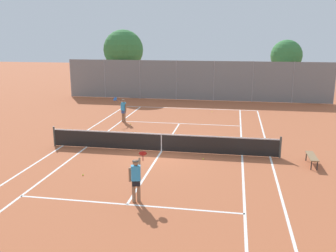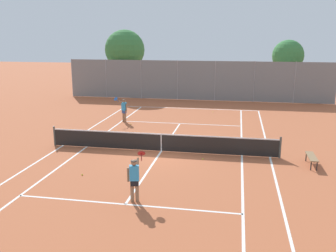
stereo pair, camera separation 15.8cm
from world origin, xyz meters
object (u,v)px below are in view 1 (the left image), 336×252
Objects in this scene: loose_tennis_ball_0 at (127,133)px; loose_tennis_ball_3 at (212,112)px; tree_behind_right at (286,56)px; loose_tennis_ball_2 at (83,175)px; loose_tennis_ball_4 at (203,159)px; player_far_left at (123,109)px; tree_behind_left at (124,51)px; player_near_side at (136,177)px; tennis_net at (161,142)px; loose_tennis_ball_1 at (130,124)px; courtside_bench at (312,157)px.

loose_tennis_ball_0 is 8.93m from loose_tennis_ball_3.
tree_behind_right is (6.29, 8.02, 3.92)m from loose_tennis_ball_3.
loose_tennis_ball_2 is 1.00× the size of loose_tennis_ball_3.
loose_tennis_ball_4 is (5.05, -4.08, 0.00)m from loose_tennis_ball_0.
loose_tennis_ball_3 is (5.85, 4.50, -0.89)m from player_far_left.
loose_tennis_ball_4 is 21.84m from tree_behind_left.
player_near_side reaches higher than loose_tennis_ball_0.
tennis_net is 6.10m from player_near_side.
tennis_net is 6.76× the size of player_far_left.
player_far_left is 26.88× the size of loose_tennis_ball_1.
player_near_side is at bearing -35.32° from loose_tennis_ball_2.
tree_behind_right is at bearing 45.85° from player_far_left.
loose_tennis_ball_1 is 9.49m from loose_tennis_ball_2.
courtside_bench is (7.27, -0.88, -0.10)m from tennis_net.
player_far_left is 26.88× the size of loose_tennis_ball_2.
tennis_net reaches higher than loose_tennis_ball_4.
loose_tennis_ball_1 is 17.94m from tree_behind_right.
tree_behind_right is at bearing 51.87° from loose_tennis_ball_3.
tree_behind_right is (10.92, 22.71, 3.92)m from loose_tennis_ball_2.
loose_tennis_ball_1 is (0.69, -0.72, -0.89)m from player_far_left.
player_far_left is at bearing 108.74° from player_near_side.
tennis_net is 2.19× the size of tree_behind_right.
player_far_left is at bearing -74.12° from tree_behind_left.
loose_tennis_ball_2 is at bearing 144.68° from player_near_side.
loose_tennis_ball_2 is 15.40m from loose_tennis_ball_3.
loose_tennis_ball_2 is (-2.67, -4.00, -0.48)m from tennis_net.
loose_tennis_ball_4 is 5.03m from courtside_bench.
player_near_side is 1.00× the size of player_far_left.
player_far_left is at bearing 96.90° from loose_tennis_ball_2.
loose_tennis_ball_3 is 12.74m from courtside_bench.
tennis_net is 7.33m from player_far_left.
loose_tennis_ball_4 is at bearing -179.19° from courtside_bench.
player_far_left is 3.38m from loose_tennis_ball_0.
loose_tennis_ball_0 is at bearing 131.74° from tennis_net.
player_near_side is at bearing -73.26° from loose_tennis_ball_1.
player_near_side is 25.66m from tree_behind_left.
loose_tennis_ball_1 is 7.34m from loose_tennis_ball_3.
loose_tennis_ball_1 is (-3.47, 11.55, -0.89)m from player_near_side.
loose_tennis_ball_0 is 6.49m from loose_tennis_ball_4.
loose_tennis_ball_0 is 0.01× the size of tree_behind_right.
tree_behind_left is (-14.59, 19.08, 3.92)m from courtside_bench.
player_far_left is 12.94m from tree_behind_left.
player_far_left is 1.18× the size of courtside_bench.
tennis_net is 7.33m from courtside_bench.
tree_behind_right is at bearing 64.33° from loose_tennis_ball_2.
tree_behind_right reaches higher than tennis_net.
loose_tennis_ball_0 is (1.11, -3.07, -0.89)m from player_far_left.
tree_behind_left is at bearing 106.71° from loose_tennis_ball_0.
player_far_left reaches higher than courtside_bench.
tennis_net is 8.00× the size of courtside_bench.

